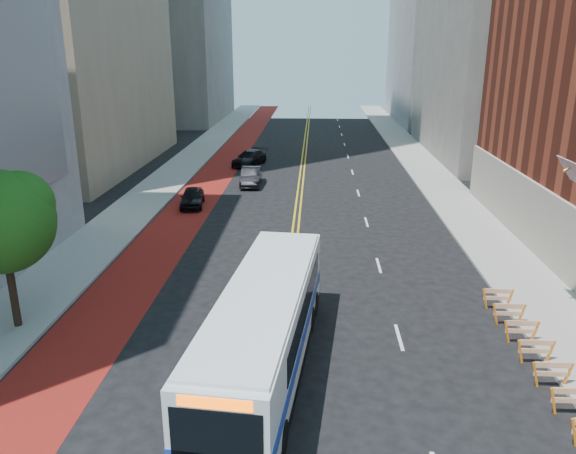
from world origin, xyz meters
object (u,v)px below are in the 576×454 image
(transit_bus, at_px, (265,328))
(street_tree, at_px, (3,218))
(car_c, at_px, (250,158))
(car_b, at_px, (251,176))
(car_a, at_px, (192,197))

(transit_bus, bearing_deg, street_tree, 170.76)
(transit_bus, relative_size, car_c, 2.55)
(street_tree, bearing_deg, transit_bus, -15.04)
(car_b, xyz_separation_m, car_c, (-1.11, 8.46, -0.03))
(car_a, relative_size, car_c, 0.81)
(car_a, relative_size, car_b, 0.88)
(transit_bus, distance_m, car_b, 29.43)
(car_b, bearing_deg, car_a, -119.78)
(transit_bus, bearing_deg, car_c, 103.22)
(transit_bus, height_order, car_a, transit_bus)
(car_c, bearing_deg, car_b, -62.69)
(street_tree, distance_m, car_b, 27.50)
(street_tree, height_order, car_b, street_tree)
(car_b, bearing_deg, street_tree, -106.79)
(transit_bus, relative_size, car_b, 2.78)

